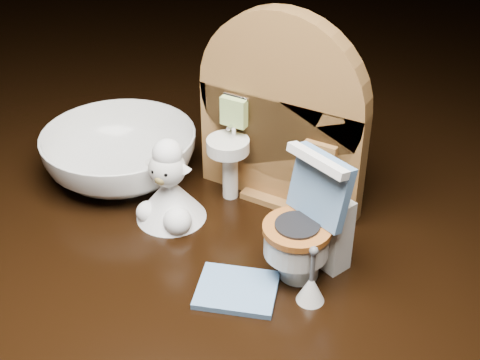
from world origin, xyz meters
name	(u,v)px	position (x,y,z in m)	size (l,w,h in m)	color
backdrop_panel	(280,122)	(0.00, 0.06, 0.07)	(0.13, 0.05, 0.15)	olive
toy_toilet	(310,231)	(0.06, 0.00, 0.03)	(0.05, 0.06, 0.09)	white
bath_mat	(237,290)	(0.03, -0.04, 0.00)	(0.05, 0.04, 0.00)	#5F88B9
toilet_brush	(311,287)	(0.07, -0.03, 0.01)	(0.02, 0.02, 0.04)	white
plush_lamb	(169,192)	(-0.06, 0.00, 0.02)	(0.05, 0.05, 0.07)	white
ceramic_bowl	(120,155)	(-0.13, 0.03, 0.02)	(0.12, 0.12, 0.04)	white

